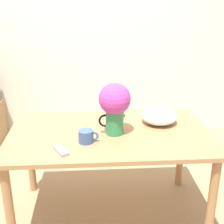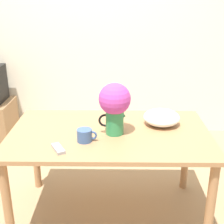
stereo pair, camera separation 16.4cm
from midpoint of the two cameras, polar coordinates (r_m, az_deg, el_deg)
ground_plane at (r=2.66m, az=-7.14°, el=-17.76°), size 12.00×12.00×0.00m
wall_back at (r=3.72m, az=-6.81°, el=15.29°), size 8.00×0.05×2.60m
table at (r=2.29m, az=-2.58°, el=-5.73°), size 1.44×0.87×0.72m
flower_vase at (r=2.14m, az=-1.71°, el=1.43°), size 0.22×0.22×0.37m
coffee_mug at (r=2.09m, az=-6.96°, el=-4.47°), size 0.14×0.10×0.09m
white_bowl at (r=2.39m, az=6.68°, el=-0.76°), size 0.27×0.27×0.11m
remote_control at (r=2.01m, az=-11.67°, el=-6.97°), size 0.11×0.15×0.02m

